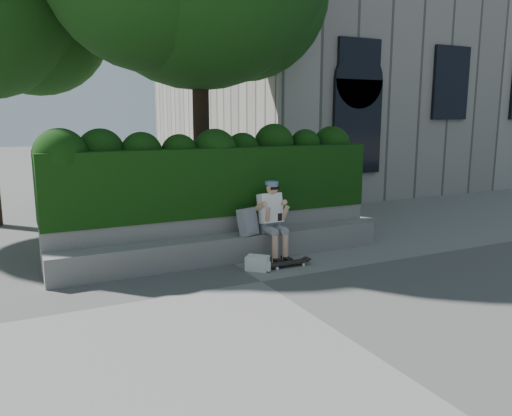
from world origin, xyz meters
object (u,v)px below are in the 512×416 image
skateboard (288,263)px  backpack_ground (257,263)px  person (272,217)px  backpack_plaid (248,222)px

skateboard → backpack_ground: size_ratio=2.01×
person → skateboard: size_ratio=1.91×
person → backpack_ground: (-0.54, -0.51, -0.64)m
backpack_plaid → backpack_ground: 0.83m
person → skateboard: bearing=-89.2°
person → backpack_plaid: 0.45m
skateboard → backpack_plaid: (-0.44, 0.66, 0.62)m
skateboard → backpack_plaid: size_ratio=1.53×
backpack_ground → person: bearing=86.1°
skateboard → backpack_ground: (-0.54, 0.07, 0.05)m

